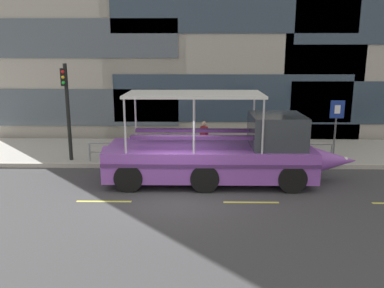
{
  "coord_description": "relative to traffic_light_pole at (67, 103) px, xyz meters",
  "views": [
    {
      "loc": [
        0.68,
        -12.79,
        4.75
      ],
      "look_at": [
        0.43,
        1.98,
        1.3
      ],
      "focal_mm": 36.82,
      "sensor_mm": 36.0,
      "label": 1
    }
  ],
  "objects": [
    {
      "name": "pedestrian_near_bow",
      "position": [
        9.51,
        0.55,
        -1.49
      ],
      "size": [
        0.48,
        0.23,
        1.67
      ],
      "color": "#47423D",
      "rests_on": "sidewalk"
    },
    {
      "name": "curb_guardrail",
      "position": [
        6.04,
        -0.16,
        -1.94
      ],
      "size": [
        10.42,
        0.09,
        0.83
      ],
      "color": "gray",
      "rests_on": "sidewalk"
    },
    {
      "name": "traffic_light_pole",
      "position": [
        0.0,
        0.0,
        0.0
      ],
      "size": [
        0.24,
        0.46,
        4.12
      ],
      "color": "black",
      "rests_on": "sidewalk"
    },
    {
      "name": "pedestrian_mid_left",
      "position": [
        5.8,
        0.9,
        -1.55
      ],
      "size": [
        0.37,
        0.31,
        1.57
      ],
      "color": "#1E2338",
      "rests_on": "sidewalk"
    },
    {
      "name": "sidewalk",
      "position": [
        4.86,
        1.99,
        -2.59
      ],
      "size": [
        32.0,
        4.8,
        0.18
      ],
      "primitive_type": "cube",
      "color": "#A8A59E",
      "rests_on": "ground_plane"
    },
    {
      "name": "ground_plane",
      "position": [
        4.86,
        -3.61,
        -2.68
      ],
      "size": [
        120.0,
        120.0,
        0.0
      ],
      "primitive_type": "plane",
      "color": "#3D3D3F"
    },
    {
      "name": "lane_centreline",
      "position": [
        4.86,
        -4.38,
        -2.67
      ],
      "size": [
        25.8,
        0.12,
        0.01
      ],
      "color": "#DBD64C",
      "rests_on": "ground_plane"
    },
    {
      "name": "parking_sign",
      "position": [
        11.45,
        0.35,
        -0.74
      ],
      "size": [
        0.6,
        0.12,
        2.58
      ],
      "color": "#4C4F54",
      "rests_on": "sidewalk"
    },
    {
      "name": "curb_edge",
      "position": [
        4.86,
        -0.5,
        -2.59
      ],
      "size": [
        32.0,
        0.18,
        0.18
      ],
      "primitive_type": "cube",
      "color": "#B2ADA3",
      "rests_on": "ground_plane"
    },
    {
      "name": "duck_tour_boat",
      "position": [
        6.51,
        -2.22,
        -1.6
      ],
      "size": [
        9.42,
        2.69,
        3.33
      ],
      "color": "purple",
      "rests_on": "ground_plane"
    }
  ]
}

